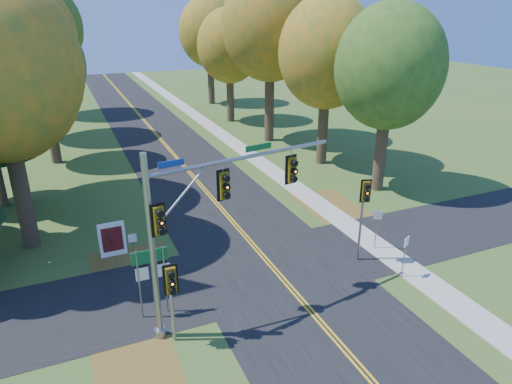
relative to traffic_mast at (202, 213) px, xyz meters
name	(u,v)px	position (x,y,z in m)	size (l,w,h in m)	color
ground	(290,288)	(4.26, 0.63, -4.92)	(160.00, 160.00, 0.00)	#345C20
road_main	(290,288)	(4.26, 0.63, -4.91)	(8.00, 160.00, 0.02)	black
road_cross	(272,267)	(4.26, 2.63, -4.91)	(60.00, 6.00, 0.02)	black
centerline_left	(288,288)	(4.16, 0.63, -4.89)	(0.10, 160.00, 0.01)	gold
centerline_right	(292,287)	(4.36, 0.63, -4.89)	(0.10, 160.00, 0.01)	gold
sidewalk_east	(397,260)	(10.46, 0.63, -4.89)	(1.60, 160.00, 0.06)	#9E998E
leaf_patch_w_near	(135,275)	(-2.24, 4.63, -4.91)	(4.00, 6.00, 0.00)	brown
leaf_patch_e	(342,214)	(11.06, 6.63, -4.91)	(3.50, 8.00, 0.00)	brown
leaf_patch_w_far	(140,380)	(-3.24, -2.37, -4.91)	(3.00, 5.00, 0.00)	brown
tree_e_a	(390,67)	(15.83, 9.40, 3.61)	(7.20, 7.20, 12.73)	#38281C
tree_e_b	(327,53)	(15.23, 16.20, 3.98)	(7.60, 7.60, 13.33)	#38281C
tree_w_c	(42,66)	(-5.28, 25.10, 3.02)	(6.80, 6.80, 11.91)	#38281C
tree_e_c	(271,25)	(14.14, 24.32, 5.74)	(8.80, 8.80, 15.79)	#38281C
tree_w_d	(32,35)	(-5.86, 33.81, 4.86)	(8.20, 8.20, 14.56)	#38281C
tree_e_d	(230,46)	(13.53, 33.50, 3.32)	(7.00, 7.00, 12.32)	#38281C
tree_w_e	(45,27)	(-4.66, 44.71, 5.15)	(8.40, 8.40, 14.97)	#38281C
tree_e_e	(210,32)	(14.73, 44.21, 4.27)	(7.80, 7.80, 13.74)	#38281C
traffic_mast	(202,213)	(0.00, 0.00, 0.00)	(8.32, 1.98, 7.65)	gray
east_signal_pole	(364,200)	(8.60, 1.35, -1.47)	(0.51, 0.61, 4.55)	gray
ped_signal_pole	(171,286)	(-1.61, -1.00, -2.26)	(0.57, 0.65, 3.58)	#9A9DA2
route_sign_cluster	(151,269)	(-1.95, 1.15, -2.66)	(1.50, 0.10, 3.21)	gray
info_kiosk	(112,239)	(-2.93, 7.01, -3.98)	(1.36, 0.23, 1.88)	white
reg_sign_e_north	(377,222)	(10.17, 2.12, -3.31)	(0.42, 0.22, 2.35)	gray
reg_sign_e_south	(405,249)	(9.65, -0.72, -3.37)	(0.41, 0.21, 2.26)	gray
reg_sign_w	(133,245)	(-2.12, 5.06, -3.48)	(0.40, 0.08, 2.10)	gray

